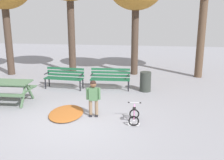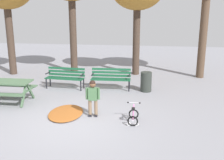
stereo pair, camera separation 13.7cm
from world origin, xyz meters
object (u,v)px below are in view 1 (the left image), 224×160
at_px(kids_bicycle, 134,116).
at_px(trash_bin, 145,82).
at_px(child_standing, 93,95).
at_px(park_bench_far_left, 65,76).
at_px(park_bench_left, 110,77).
at_px(picnic_table, 5,86).

xyz_separation_m(kids_bicycle, trash_bin, (0.27, 3.14, 0.19)).
bearing_deg(child_standing, kids_bicycle, -12.82).
bearing_deg(park_bench_far_left, child_standing, -57.28).
height_order(park_bench_far_left, trash_bin, park_bench_far_left).
bearing_deg(kids_bicycle, park_bench_far_left, 134.59).
relative_size(park_bench_left, trash_bin, 2.07).
distance_m(park_bench_left, trash_bin, 1.44).
xyz_separation_m(park_bench_left, trash_bin, (1.43, -0.09, -0.12)).
height_order(picnic_table, park_bench_far_left, park_bench_far_left).
bearing_deg(trash_bin, picnic_table, -157.13).
distance_m(picnic_table, park_bench_left, 4.01).
height_order(park_bench_left, child_standing, child_standing).
height_order(child_standing, kids_bicycle, child_standing).
relative_size(kids_bicycle, trash_bin, 0.72).
xyz_separation_m(park_bench_far_left, kids_bicycle, (3.05, -3.09, -0.31)).
xyz_separation_m(park_bench_far_left, trash_bin, (3.32, 0.04, -0.12)).
distance_m(park_bench_far_left, kids_bicycle, 4.35).
height_order(picnic_table, child_standing, child_standing).
relative_size(park_bench_left, child_standing, 1.43).
bearing_deg(kids_bicycle, trash_bin, 85.11).
relative_size(picnic_table, park_bench_far_left, 1.13).
bearing_deg(picnic_table, park_bench_far_left, 52.86).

